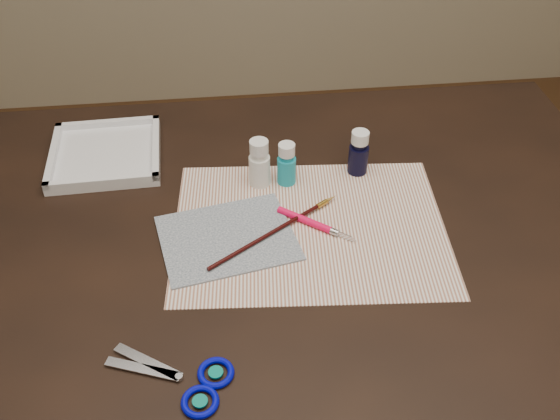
{
  "coord_description": "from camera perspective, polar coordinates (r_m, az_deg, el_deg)",
  "views": [
    {
      "loc": [
        -0.09,
        -0.78,
        1.47
      ],
      "look_at": [
        0.0,
        0.0,
        0.8
      ],
      "focal_mm": 40.0,
      "sensor_mm": 36.0,
      "label": 1
    }
  ],
  "objects": [
    {
      "name": "craft_knife",
      "position": [
        1.07,
        3.4,
        -1.37
      ],
      "size": [
        0.13,
        0.11,
        0.01
      ],
      "primitive_type": null,
      "rotation": [
        0.0,
        0.0,
        -0.67
      ],
      "color": "#FD0A4B",
      "rests_on": "paper"
    },
    {
      "name": "scissors",
      "position": [
        0.88,
        -10.45,
        -14.81
      ],
      "size": [
        0.22,
        0.16,
        0.01
      ],
      "primitive_type": null,
      "rotation": [
        0.0,
        0.0,
        2.78
      ],
      "color": "silver",
      "rests_on": "table"
    },
    {
      "name": "table",
      "position": [
        1.35,
        0.0,
        -13.81
      ],
      "size": [
        1.3,
        0.9,
        0.75
      ],
      "primitive_type": "cube",
      "color": "black",
      "rests_on": "ground"
    },
    {
      "name": "canvas",
      "position": [
        1.05,
        -4.83,
        -2.55
      ],
      "size": [
        0.25,
        0.22,
        0.0
      ],
      "primitive_type": "cube",
      "rotation": [
        0.0,
        0.0,
        0.19
      ],
      "color": "#15273F",
      "rests_on": "paper"
    },
    {
      "name": "paper",
      "position": [
        1.08,
        2.75,
        -1.57
      ],
      "size": [
        0.49,
        0.39,
        0.0
      ],
      "primitive_type": "cube",
      "rotation": [
        0.0,
        0.0,
        -0.08
      ],
      "color": "white",
      "rests_on": "table"
    },
    {
      "name": "palette_tray",
      "position": [
        1.27,
        -15.66,
        5.03
      ],
      "size": [
        0.22,
        0.22,
        0.03
      ],
      "primitive_type": "cube",
      "rotation": [
        0.0,
        0.0,
        0.03
      ],
      "color": "white",
      "rests_on": "table"
    },
    {
      "name": "paintbrush",
      "position": [
        1.06,
        -0.35,
        -1.84
      ],
      "size": [
        0.24,
        0.17,
        0.01
      ],
      "primitive_type": null,
      "rotation": [
        0.0,
        0.0,
        0.59
      ],
      "color": "black",
      "rests_on": "canvas"
    },
    {
      "name": "paint_bottle_cyan",
      "position": [
        1.15,
        0.61,
        4.24
      ],
      "size": [
        0.04,
        0.04,
        0.09
      ],
      "primitive_type": "cylinder",
      "rotation": [
        0.0,
        0.0,
        0.26
      ],
      "color": "#189AB1",
      "rests_on": "table"
    },
    {
      "name": "paint_bottle_white",
      "position": [
        1.14,
        -1.9,
        4.31
      ],
      "size": [
        0.04,
        0.04,
        0.1
      ],
      "primitive_type": "cylinder",
      "rotation": [
        0.0,
        0.0,
        0.05
      ],
      "color": "white",
      "rests_on": "table"
    },
    {
      "name": "paint_bottle_navy",
      "position": [
        1.18,
        7.21,
        5.24
      ],
      "size": [
        0.04,
        0.04,
        0.09
      ],
      "primitive_type": "cylinder",
      "rotation": [
        0.0,
        0.0,
        0.21
      ],
      "color": "black",
      "rests_on": "table"
    }
  ]
}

